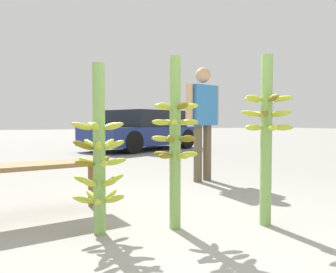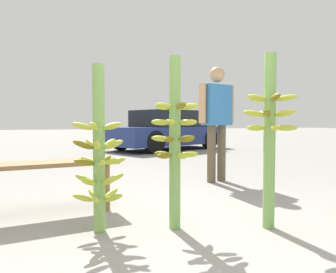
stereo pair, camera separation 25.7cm
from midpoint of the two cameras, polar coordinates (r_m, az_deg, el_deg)
The scene contains 7 objects.
ground_plane at distance 2.56m, azimuth 7.86°, elevation -18.02°, with size 80.00×80.00×0.00m, color gray.
banana_stalk_left at distance 2.69m, azimuth -9.26°, elevation -3.11°, with size 0.44×0.44×1.36m.
banana_stalk_center at distance 2.73m, azimuth 3.91°, elevation -0.36°, with size 0.40×0.41×1.44m.
banana_stalk_right at distance 2.92m, azimuth 19.72°, elevation 0.72°, with size 0.45×0.44×1.48m.
vendor_person at distance 4.98m, azimuth 9.97°, elevation 3.91°, with size 0.68×0.31×1.72m.
market_bench at distance 3.35m, azimuth -18.11°, elevation -5.59°, with size 1.36×0.58×0.52m.
parked_car at distance 10.77m, azimuth 0.56°, elevation 1.05°, with size 4.35×3.22×1.28m.
Camera 2 is at (-1.01, -2.17, 0.90)m, focal length 35.00 mm.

